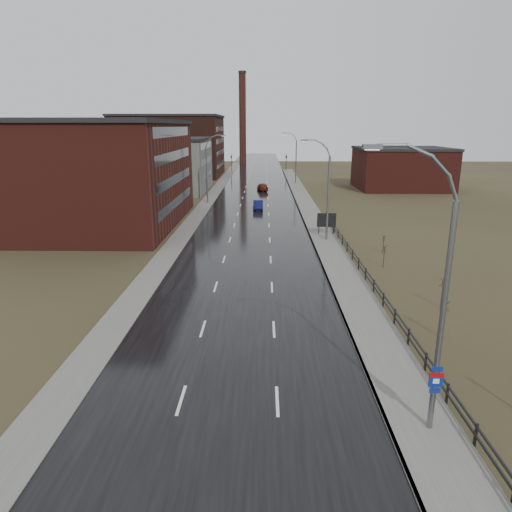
{
  "coord_description": "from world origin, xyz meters",
  "views": [
    {
      "loc": [
        1.63,
        -15.01,
        12.68
      ],
      "look_at": [
        1.02,
        18.92,
        3.0
      ],
      "focal_mm": 32.0,
      "sensor_mm": 36.0,
      "label": 1
    }
  ],
  "objects_px": {
    "streetlight_main": "(436,300)",
    "billboard": "(326,221)",
    "car_far": "(263,187)",
    "car_near": "(258,205)"
  },
  "relations": [
    {
      "from": "streetlight_main",
      "to": "car_far",
      "type": "xyz_separation_m",
      "value": [
        -7.16,
        75.83,
        -5.27
      ]
    },
    {
      "from": "streetlight_main",
      "to": "car_near",
      "type": "relative_size",
      "value": 2.8
    },
    {
      "from": "billboard",
      "to": "car_near",
      "type": "distance_m",
      "value": 19.29
    },
    {
      "from": "car_far",
      "to": "billboard",
      "type": "bearing_deg",
      "value": 93.65
    },
    {
      "from": "streetlight_main",
      "to": "car_near",
      "type": "xyz_separation_m",
      "value": [
        -7.77,
        53.98,
        -5.35
      ]
    },
    {
      "from": "streetlight_main",
      "to": "billboard",
      "type": "relative_size",
      "value": 4.44
    },
    {
      "from": "car_far",
      "to": "car_near",
      "type": "bearing_deg",
      "value": 80.8
    },
    {
      "from": "billboard",
      "to": "car_near",
      "type": "relative_size",
      "value": 0.63
    },
    {
      "from": "car_near",
      "to": "streetlight_main",
      "type": "bearing_deg",
      "value": -81.93
    },
    {
      "from": "billboard",
      "to": "streetlight_main",
      "type": "bearing_deg",
      "value": -90.98
    }
  ]
}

